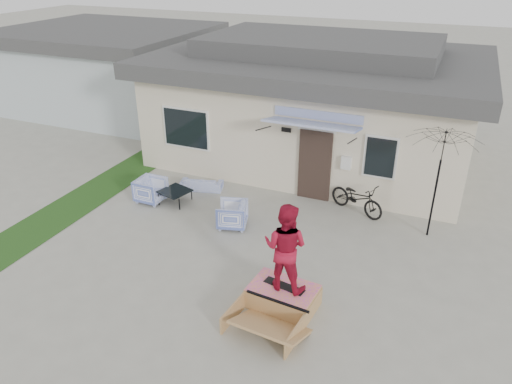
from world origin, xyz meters
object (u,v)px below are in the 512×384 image
at_px(patio_umbrella, 438,173).
at_px(skater, 285,246).
at_px(armchair_right, 232,213).
at_px(armchair_left, 151,189).
at_px(bicycle, 357,195).
at_px(coffee_table, 175,196).
at_px(loveseat, 202,182).
at_px(skate_ramp, 283,296).
at_px(skateboard, 284,285).

xyz_separation_m(patio_umbrella, skater, (-2.48, -4.00, -0.31)).
distance_m(armchair_right, patio_umbrella, 5.25).
xyz_separation_m(armchair_left, bicycle, (5.64, 1.67, 0.15)).
height_order(armchair_left, armchair_right, armchair_left).
height_order(coffee_table, skater, skater).
relative_size(armchair_right, coffee_table, 1.00).
relative_size(coffee_table, patio_umbrella, 0.35).
xyz_separation_m(armchair_right, patio_umbrella, (4.83, 1.56, 1.36)).
distance_m(coffee_table, bicycle, 5.18).
height_order(loveseat, coffee_table, loveseat).
height_order(armchair_left, patio_umbrella, patio_umbrella).
height_order(bicycle, skate_ramp, bicycle).
bearing_deg(skate_ramp, skateboard, 90.00).
xyz_separation_m(bicycle, skateboard, (-0.51, -4.49, -0.07)).
height_order(coffee_table, bicycle, bicycle).
bearing_deg(armchair_left, skate_ramp, -119.14).
distance_m(patio_umbrella, skater, 4.72).
bearing_deg(skate_ramp, coffee_table, 150.62).
height_order(coffee_table, patio_umbrella, patio_umbrella).
relative_size(loveseat, armchair_right, 1.67).
distance_m(bicycle, skateboard, 4.52).
bearing_deg(coffee_table, armchair_right, -15.35).
bearing_deg(armchair_left, loveseat, -37.58).
xyz_separation_m(skate_ramp, skater, (0.00, 0.04, 1.22)).
relative_size(armchair_left, bicycle, 0.46).
relative_size(patio_umbrella, skate_ramp, 1.23).
bearing_deg(patio_umbrella, skateboard, -121.77).
xyz_separation_m(patio_umbrella, skate_ramp, (-2.48, -4.05, -1.52)).
relative_size(loveseat, patio_umbrella, 0.58).
height_order(bicycle, skateboard, bicycle).
bearing_deg(armchair_left, patio_umbrella, -81.10).
distance_m(skate_ramp, skateboard, 0.26).
bearing_deg(skate_ramp, armchair_left, 156.01).
distance_m(loveseat, skateboard, 5.83).
height_order(armchair_left, bicycle, bicycle).
bearing_deg(armchair_right, patio_umbrella, 91.79).
bearing_deg(armchair_left, bicycle, -73.46).
height_order(loveseat, patio_umbrella, patio_umbrella).
relative_size(skate_ramp, skateboard, 2.05).
bearing_deg(armchair_right, skater, 27.75).
bearing_deg(loveseat, armchair_right, 123.15).
bearing_deg(armchair_right, armchair_left, -113.80).
bearing_deg(skateboard, skater, 0.00).
xyz_separation_m(loveseat, bicycle, (4.67, 0.41, 0.29)).
bearing_deg(armchair_right, skateboard, 27.75).
relative_size(loveseat, armchair_left, 1.64).
height_order(armchair_right, coffee_table, armchair_right).
relative_size(coffee_table, skateboard, 0.88).
height_order(loveseat, skateboard, skateboard).
relative_size(loveseat, skateboard, 1.46).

